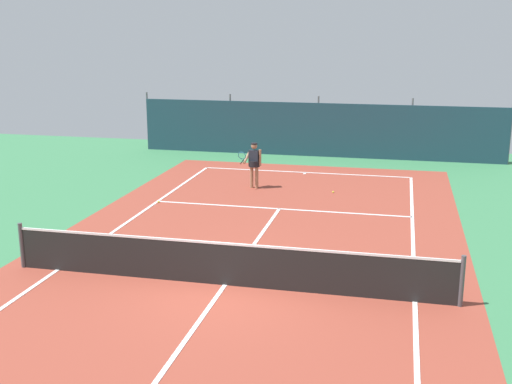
# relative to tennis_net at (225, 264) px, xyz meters

# --- Properties ---
(ground_plane) EXTENTS (36.00, 36.00, 0.00)m
(ground_plane) POSITION_rel_tennis_net_xyz_m (0.00, 0.00, -0.51)
(ground_plane) COLOR #387A4C
(court_surface) EXTENTS (11.02, 26.60, 0.01)m
(court_surface) POSITION_rel_tennis_net_xyz_m (0.00, 0.00, -0.51)
(court_surface) COLOR brown
(court_surface) RESTS_ON ground
(tennis_net) EXTENTS (10.12, 0.10, 1.10)m
(tennis_net) POSITION_rel_tennis_net_xyz_m (0.00, 0.00, 0.00)
(tennis_net) COLOR black
(tennis_net) RESTS_ON ground
(back_fence) EXTENTS (16.30, 0.98, 2.70)m
(back_fence) POSITION_rel_tennis_net_xyz_m (-0.00, 15.90, 0.16)
(back_fence) COLOR #1E3D4C
(back_fence) RESTS_ON ground
(tennis_player) EXTENTS (0.79, 0.69, 1.64)m
(tennis_player) POSITION_rel_tennis_net_xyz_m (-1.42, 8.96, 0.45)
(tennis_player) COLOR #9E7051
(tennis_player) RESTS_ON ground
(tennis_ball_near_player) EXTENTS (0.07, 0.07, 0.07)m
(tennis_ball_near_player) POSITION_rel_tennis_net_xyz_m (-1.78, 2.45, -0.48)
(tennis_ball_near_player) COLOR #CCDB33
(tennis_ball_near_player) RESTS_ON ground
(tennis_ball_midcourt) EXTENTS (0.07, 0.07, 0.07)m
(tennis_ball_midcourt) POSITION_rel_tennis_net_xyz_m (1.44, 8.88, -0.48)
(tennis_ball_midcourt) COLOR #CCDB33
(tennis_ball_midcourt) RESTS_ON ground
(tennis_ball_by_sideline) EXTENTS (0.07, 0.07, 0.07)m
(tennis_ball_by_sideline) POSITION_rel_tennis_net_xyz_m (-4.03, 6.28, -0.48)
(tennis_ball_by_sideline) COLOR #CCDB33
(tennis_ball_by_sideline) RESTS_ON ground
(parked_car) EXTENTS (2.10, 4.25, 1.68)m
(parked_car) POSITION_rel_tennis_net_xyz_m (-0.24, 17.65, 0.33)
(parked_car) COLOR navy
(parked_car) RESTS_ON ground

